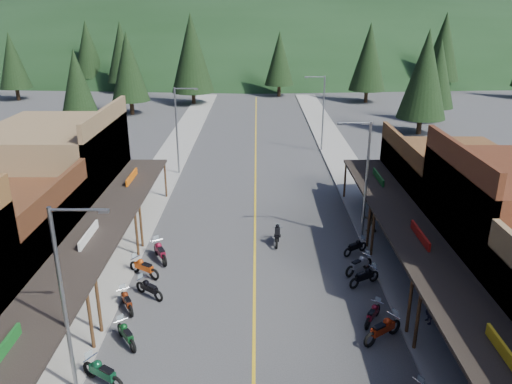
{
  "coord_description": "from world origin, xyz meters",
  "views": [
    {
      "loc": [
        0.13,
        -22.02,
        14.46
      ],
      "look_at": [
        0.07,
        9.1,
        3.0
      ],
      "focal_mm": 35.0,
      "sensor_mm": 36.0,
      "label": 1
    }
  ],
  "objects_px": {
    "bike_west_6": "(126,333)",
    "bike_west_9": "(144,267)",
    "rider_on_bike": "(277,236)",
    "pine_8": "(77,82)",
    "bike_east_6": "(383,328)",
    "pine_9": "(438,74)",
    "bike_east_9": "(359,263)",
    "pine_3": "(279,58)",
    "pine_0": "(12,61)",
    "streetlight_1": "(178,127)",
    "streetlight_2": "(364,176)",
    "pine_5": "(443,47)",
    "pine_4": "(369,57)",
    "pine_10": "(128,67)",
    "bike_east_8": "(364,276)",
    "bike_west_7": "(127,300)",
    "pine_7": "(88,49)",
    "streetlight_3": "(322,110)",
    "streetlight_0": "(66,295)",
    "bike_west_8": "(149,288)",
    "pedestrian_east_a": "(430,307)",
    "bike_west_5": "(102,372)",
    "bike_east_7": "(373,313)",
    "bike_east_10": "(355,246)",
    "pine_2": "(192,53)",
    "pine_11": "(425,74)",
    "shop_east_3": "(449,188)",
    "pine_1": "(122,52)",
    "shop_west_3": "(59,174)",
    "pedestrian_east_b": "(371,218)"
  },
  "relations": [
    {
      "from": "pine_3",
      "to": "bike_east_7",
      "type": "height_order",
      "value": "pine_3"
    },
    {
      "from": "shop_west_3",
      "to": "pine_2",
      "type": "height_order",
      "value": "pine_2"
    },
    {
      "from": "pine_9",
      "to": "streetlight_2",
      "type": "bearing_deg",
      "value": -114.74
    },
    {
      "from": "shop_east_3",
      "to": "bike_east_7",
      "type": "relative_size",
      "value": 5.8
    },
    {
      "from": "bike_west_8",
      "to": "rider_on_bike",
      "type": "bearing_deg",
      "value": -10.01
    },
    {
      "from": "bike_east_7",
      "to": "pine_11",
      "type": "bearing_deg",
      "value": 102.56
    },
    {
      "from": "streetlight_3",
      "to": "bike_east_9",
      "type": "xyz_separation_m",
      "value": [
        -0.9,
        -26.37,
        -3.85
      ]
    },
    {
      "from": "bike_west_7",
      "to": "rider_on_bike",
      "type": "bearing_deg",
      "value": 14.48
    },
    {
      "from": "pine_4",
      "to": "bike_west_5",
      "type": "relative_size",
      "value": 5.5
    },
    {
      "from": "pine_1",
      "to": "bike_west_6",
      "type": "distance_m",
      "value": 75.5
    },
    {
      "from": "pine_10",
      "to": "bike_east_7",
      "type": "bearing_deg",
      "value": -65.11
    },
    {
      "from": "streetlight_1",
      "to": "pine_1",
      "type": "distance_m",
      "value": 51.01
    },
    {
      "from": "pine_1",
      "to": "bike_west_7",
      "type": "relative_size",
      "value": 6.39
    },
    {
      "from": "pine_3",
      "to": "pine_0",
      "type": "bearing_deg",
      "value": -174.81
    },
    {
      "from": "pine_4",
      "to": "bike_west_9",
      "type": "bearing_deg",
      "value": -113.18
    },
    {
      "from": "pedestrian_east_b",
      "to": "pine_3",
      "type": "bearing_deg",
      "value": -83.38
    },
    {
      "from": "bike_west_5",
      "to": "bike_west_7",
      "type": "height_order",
      "value": "bike_west_5"
    },
    {
      "from": "pine_7",
      "to": "bike_west_8",
      "type": "bearing_deg",
      "value": -70.6
    },
    {
      "from": "pine_7",
      "to": "pine_3",
      "type": "bearing_deg",
      "value": -15.52
    },
    {
      "from": "bike_west_9",
      "to": "pine_9",
      "type": "bearing_deg",
      "value": -2.9
    },
    {
      "from": "pine_3",
      "to": "pine_7",
      "type": "height_order",
      "value": "pine_7"
    },
    {
      "from": "pine_4",
      "to": "streetlight_3",
      "type": "bearing_deg",
      "value": -110.22
    },
    {
      "from": "pine_5",
      "to": "pine_4",
      "type": "bearing_deg",
      "value": -143.13
    },
    {
      "from": "bike_west_6",
      "to": "bike_east_8",
      "type": "height_order",
      "value": "bike_east_8"
    },
    {
      "from": "streetlight_0",
      "to": "bike_west_9",
      "type": "xyz_separation_m",
      "value": [
        0.63,
        9.2,
        -3.83
      ]
    },
    {
      "from": "pine_0",
      "to": "pine_7",
      "type": "distance_m",
      "value": 16.14
    },
    {
      "from": "pine_10",
      "to": "bike_east_8",
      "type": "height_order",
      "value": "pine_10"
    },
    {
      "from": "streetlight_1",
      "to": "streetlight_2",
      "type": "height_order",
      "value": "same"
    },
    {
      "from": "bike_west_7",
      "to": "bike_east_6",
      "type": "distance_m",
      "value": 12.66
    },
    {
      "from": "pine_8",
      "to": "bike_east_6",
      "type": "relative_size",
      "value": 4.3
    },
    {
      "from": "pine_1",
      "to": "bike_west_7",
      "type": "distance_m",
      "value": 72.66
    },
    {
      "from": "bike_east_6",
      "to": "pedestrian_east_a",
      "type": "height_order",
      "value": "pedestrian_east_a"
    },
    {
      "from": "streetlight_0",
      "to": "pine_4",
      "type": "height_order",
      "value": "pine_4"
    },
    {
      "from": "bike_west_5",
      "to": "pine_9",
      "type": "bearing_deg",
      "value": 1.6
    },
    {
      "from": "pine_2",
      "to": "bike_west_6",
      "type": "height_order",
      "value": "pine_2"
    },
    {
      "from": "bike_east_10",
      "to": "pine_8",
      "type": "bearing_deg",
      "value": -176.08
    },
    {
      "from": "streetlight_2",
      "to": "shop_west_3",
      "type": "bearing_deg",
      "value": 170.96
    },
    {
      "from": "bike_west_6",
      "to": "bike_west_9",
      "type": "relative_size",
      "value": 0.92
    },
    {
      "from": "pine_3",
      "to": "pedestrian_east_b",
      "type": "relative_size",
      "value": 5.81
    },
    {
      "from": "streetlight_2",
      "to": "bike_east_8",
      "type": "distance_m",
      "value": 6.99
    },
    {
      "from": "bike_west_6",
      "to": "rider_on_bike",
      "type": "relative_size",
      "value": 1.01
    },
    {
      "from": "pine_8",
      "to": "rider_on_bike",
      "type": "relative_size",
      "value": 4.98
    },
    {
      "from": "pine_9",
      "to": "bike_east_9",
      "type": "height_order",
      "value": "pine_9"
    },
    {
      "from": "pine_7",
      "to": "bike_east_6",
      "type": "relative_size",
      "value": 5.37
    },
    {
      "from": "streetlight_2",
      "to": "pine_8",
      "type": "distance_m",
      "value": 43.18
    },
    {
      "from": "bike_west_6",
      "to": "pedestrian_east_a",
      "type": "distance_m",
      "value": 14.37
    },
    {
      "from": "bike_west_8",
      "to": "bike_west_7",
      "type": "bearing_deg",
      "value": -178.76
    },
    {
      "from": "shop_east_3",
      "to": "bike_east_10",
      "type": "distance_m",
      "value": 9.37
    },
    {
      "from": "pedestrian_east_a",
      "to": "pine_4",
      "type": "bearing_deg",
      "value": 163.67
    },
    {
      "from": "streetlight_1",
      "to": "bike_west_6",
      "type": "relative_size",
      "value": 3.96
    }
  ]
}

